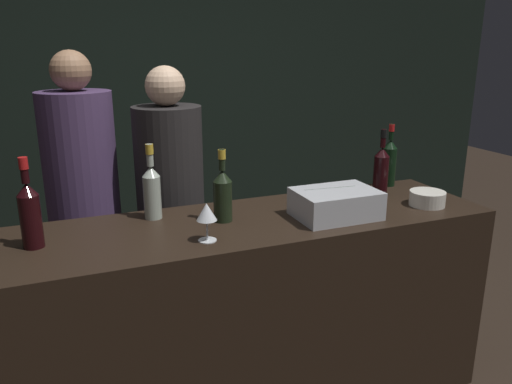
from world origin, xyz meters
name	(u,v)px	position (x,y,z in m)	size (l,w,h in m)	color
wall_back_chalkboard	(163,89)	(0.00, 2.34, 1.40)	(6.40, 0.06, 2.80)	black
bar_counter	(258,313)	(0.00, 0.32, 0.49)	(2.21, 0.63, 0.97)	black
ice_bin_with_bottles	(336,203)	(0.34, 0.21, 1.04)	(0.37, 0.27, 0.13)	#B7BABF
bowl_white	(427,198)	(0.85, 0.19, 1.01)	(0.17, 0.17, 0.07)	silver
wine_glass	(207,213)	(-0.29, 0.15, 1.09)	(0.08, 0.08, 0.16)	silver
candle_votive	(335,196)	(0.47, 0.43, 1.00)	(0.08, 0.08, 0.05)	silver
red_wine_bottle_black_foil	(381,169)	(0.74, 0.43, 1.11)	(0.08, 0.08, 0.35)	black
red_wine_bottle_burgundy	(389,161)	(0.89, 0.57, 1.11)	(0.08, 0.08, 0.35)	black
red_wine_bottle_tall	(30,212)	(-0.95, 0.34, 1.12)	(0.08, 0.08, 0.36)	black
champagne_bottle	(223,193)	(-0.16, 0.36, 1.10)	(0.09, 0.09, 0.33)	black
rose_wine_bottle	(152,189)	(-0.44, 0.51, 1.11)	(0.08, 0.08, 0.35)	#9EA899
person_in_hoodie	(171,200)	(-0.27, 0.96, 0.91)	(0.37, 0.37, 1.64)	black
person_blond_tee	(83,193)	(-0.72, 1.13, 0.95)	(0.39, 0.39, 1.72)	black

